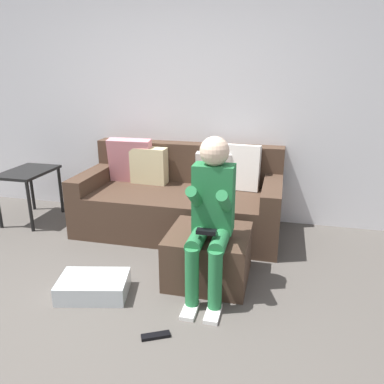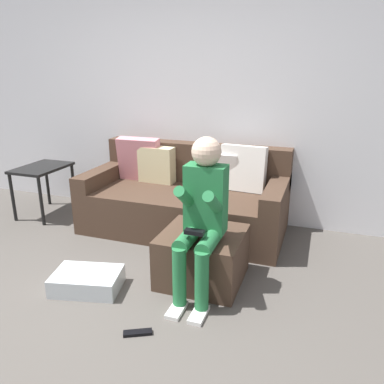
% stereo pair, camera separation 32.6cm
% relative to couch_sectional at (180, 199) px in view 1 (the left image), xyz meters
% --- Properties ---
extents(ground_plane, '(7.72, 7.72, 0.00)m').
position_rel_couch_sectional_xyz_m(ground_plane, '(-0.12, -1.86, -0.33)').
color(ground_plane, '#544F49').
extents(wall_back, '(5.94, 0.10, 2.56)m').
position_rel_couch_sectional_xyz_m(wall_back, '(-0.12, 0.47, 0.95)').
color(wall_back, silver).
rests_on(wall_back, ground_plane).
extents(couch_sectional, '(2.07, 0.98, 0.92)m').
position_rel_couch_sectional_xyz_m(couch_sectional, '(0.00, 0.00, 0.00)').
color(couch_sectional, '#473326').
rests_on(couch_sectional, ground_plane).
extents(ottoman, '(0.64, 0.62, 0.41)m').
position_rel_couch_sectional_xyz_m(ottoman, '(0.50, -0.96, -0.13)').
color(ottoman, '#473326').
rests_on(ottoman, ground_plane).
extents(person_seated, '(0.30, 0.62, 1.19)m').
position_rel_couch_sectional_xyz_m(person_seated, '(0.55, -1.13, 0.34)').
color(person_seated, '#26723F').
rests_on(person_seated, ground_plane).
extents(storage_bin, '(0.58, 0.45, 0.14)m').
position_rel_couch_sectional_xyz_m(storage_bin, '(-0.30, -1.40, -0.26)').
color(storage_bin, silver).
rests_on(storage_bin, ground_plane).
extents(side_table, '(0.45, 0.64, 0.58)m').
position_rel_couch_sectional_xyz_m(side_table, '(-1.69, -0.18, 0.16)').
color(side_table, black).
rests_on(side_table, ground_plane).
extents(remote_near_ottoman, '(0.19, 0.13, 0.02)m').
position_rel_couch_sectional_xyz_m(remote_near_ottoman, '(0.31, -1.75, -0.32)').
color(remote_near_ottoman, black).
rests_on(remote_near_ottoman, ground_plane).
extents(remote_by_storage_bin, '(0.17, 0.10, 0.02)m').
position_rel_couch_sectional_xyz_m(remote_by_storage_bin, '(-0.14, -1.47, -0.32)').
color(remote_by_storage_bin, black).
rests_on(remote_by_storage_bin, ground_plane).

